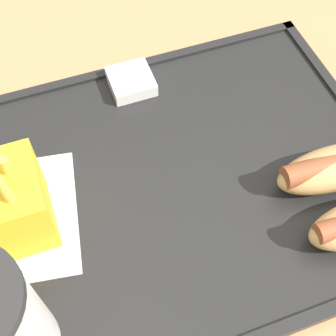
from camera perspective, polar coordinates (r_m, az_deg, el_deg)
ground_plane at (r=1.17m, az=1.84°, el=-18.79°), size 8.00×8.00×0.00m
dining_table at (r=0.83m, az=2.51°, el=-12.95°), size 1.27×0.81×0.71m
food_tray at (r=0.49m, az=0.00°, el=-2.18°), size 0.48×0.36×0.01m
hot_dog_near at (r=0.50m, az=19.66°, el=0.11°), size 0.13×0.05×0.04m
sauce_cup_mayo at (r=0.57m, az=-4.52°, el=10.53°), size 0.05×0.05×0.02m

